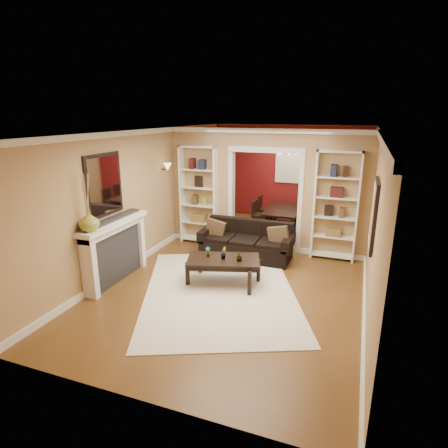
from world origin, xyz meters
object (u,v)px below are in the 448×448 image
at_px(sofa, 246,240).
at_px(fireplace, 117,251).
at_px(coffee_table, 223,271).
at_px(bookshelf_right, 336,207).
at_px(bookshelf_left, 199,196).
at_px(dining_table, 284,219).

xyz_separation_m(sofa, fireplace, (-1.89, -1.95, 0.19)).
relative_size(coffee_table, fireplace, 0.76).
relative_size(bookshelf_right, fireplace, 1.35).
relative_size(coffee_table, bookshelf_right, 0.56).
relative_size(coffee_table, bookshelf_left, 0.56).
distance_m(coffee_table, bookshelf_left, 2.55).
distance_m(sofa, bookshelf_left, 1.66).
bearing_deg(fireplace, coffee_table, 16.43).
relative_size(bookshelf_right, dining_table, 1.45).
xyz_separation_m(coffee_table, bookshelf_left, (-1.34, 1.97, 0.91)).
bearing_deg(fireplace, dining_table, 62.52).
xyz_separation_m(sofa, dining_table, (0.35, 2.36, -0.11)).
relative_size(sofa, fireplace, 1.17).
xyz_separation_m(sofa, bookshelf_left, (-1.35, 0.58, 0.76)).
bearing_deg(bookshelf_left, dining_table, 46.29).
xyz_separation_m(sofa, bookshelf_right, (1.75, 0.58, 0.76)).
distance_m(coffee_table, bookshelf_right, 2.79).
relative_size(sofa, bookshelf_left, 0.86).
height_order(sofa, dining_table, sofa).
relative_size(bookshelf_left, dining_table, 1.45).
distance_m(fireplace, dining_table, 4.87).
distance_m(bookshelf_left, dining_table, 2.61).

